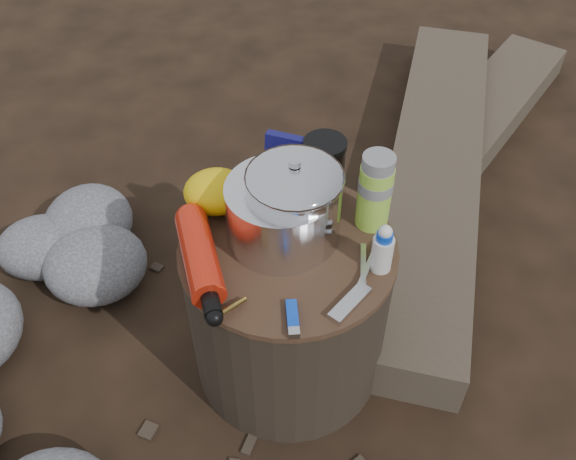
{
  "coord_description": "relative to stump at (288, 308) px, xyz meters",
  "views": [
    {
      "loc": [
        -0.07,
        -0.9,
        1.4
      ],
      "look_at": [
        0.0,
        0.0,
        0.48
      ],
      "focal_mm": 39.14,
      "sensor_mm": 36.0,
      "label": 1
    }
  ],
  "objects": [
    {
      "name": "ground",
      "position": [
        0.0,
        0.0,
        -0.21
      ],
      "size": [
        60.0,
        60.0,
        0.0
      ],
      "primitive_type": "plane",
      "color": "black",
      "rests_on": "ground"
    },
    {
      "name": "lighter",
      "position": [
        -0.01,
        -0.18,
        0.22
      ],
      "size": [
        0.02,
        0.08,
        0.02
      ],
      "primitive_type": "cube",
      "rotation": [
        0.0,
        0.0,
        0.0
      ],
      "color": "#0C3EC3",
      "rests_on": "stump"
    },
    {
      "name": "squeeze_bottle",
      "position": [
        0.18,
        -0.07,
        0.27
      ],
      "size": [
        0.04,
        0.04,
        0.1
      ],
      "primitive_type": "cylinder",
      "color": "silver",
      "rests_on": "stump"
    },
    {
      "name": "stuff_sack",
      "position": [
        -0.15,
        0.13,
        0.26
      ],
      "size": [
        0.14,
        0.12,
        0.1
      ],
      "primitive_type": "ellipsoid",
      "color": "yellow",
      "rests_on": "stump"
    },
    {
      "name": "pot_grabber",
      "position": [
        0.15,
        -0.08,
        0.22
      ],
      "size": [
        0.08,
        0.15,
        0.01
      ],
      "primitive_type": null,
      "rotation": [
        0.0,
        0.0,
        -0.31
      ],
      "color": "silver",
      "rests_on": "stump"
    },
    {
      "name": "log_small",
      "position": [
        0.73,
        0.89,
        -0.16
      ],
      "size": [
        0.99,
        1.12,
        0.11
      ],
      "primitive_type": "cube",
      "rotation": [
        0.0,
        0.0,
        -0.69
      ],
      "color": "#42382C",
      "rests_on": "ground"
    },
    {
      "name": "multitool",
      "position": [
        0.11,
        -0.17,
        0.22
      ],
      "size": [
        0.1,
        0.1,
        0.01
      ],
      "primitive_type": "cube",
      "rotation": [
        0.0,
        0.0,
        -0.77
      ],
      "color": "silver",
      "rests_on": "stump"
    },
    {
      "name": "foil_windscreen",
      "position": [
        -0.01,
        0.03,
        0.28
      ],
      "size": [
        0.23,
        0.23,
        0.14
      ],
      "primitive_type": "cylinder",
      "color": "silver",
      "rests_on": "stump"
    },
    {
      "name": "food_pouch",
      "position": [
        0.01,
        0.2,
        0.28
      ],
      "size": [
        0.11,
        0.06,
        0.14
      ],
      "primitive_type": "cube",
      "rotation": [
        0.0,
        0.0,
        -0.41
      ],
      "color": "#0E0D52",
      "rests_on": "stump"
    },
    {
      "name": "log_main",
      "position": [
        0.53,
        0.65,
        -0.14
      ],
      "size": [
        0.78,
        1.66,
        0.14
      ],
      "primitive_type": "cube",
      "rotation": [
        0.0,
        0.0,
        -0.32
      ],
      "color": "#42382C",
      "rests_on": "ground"
    },
    {
      "name": "travel_mug",
      "position": [
        0.09,
        0.17,
        0.28
      ],
      "size": [
        0.09,
        0.09,
        0.14
      ],
      "primitive_type": "cylinder",
      "color": "black",
      "rests_on": "stump"
    },
    {
      "name": "stump",
      "position": [
        0.0,
        0.0,
        0.0
      ],
      "size": [
        0.47,
        0.47,
        0.43
      ],
      "primitive_type": "cylinder",
      "color": "black",
      "rests_on": "ground"
    },
    {
      "name": "thermos",
      "position": [
        0.19,
        0.06,
        0.31
      ],
      "size": [
        0.07,
        0.07,
        0.18
      ],
      "primitive_type": "cylinder",
      "color": "#9ED93F",
      "rests_on": "stump"
    },
    {
      "name": "rock_ring",
      "position": [
        -0.62,
        0.02,
        -0.12
      ],
      "size": [
        0.44,
        0.95,
        0.19
      ],
      "primitive_type": null,
      "color": "#5C5D61",
      "rests_on": "ground"
    },
    {
      "name": "camping_pot",
      "position": [
        0.02,
        0.03,
        0.31
      ],
      "size": [
        0.2,
        0.2,
        0.2
      ],
      "primitive_type": "cylinder",
      "color": "silver",
      "rests_on": "stump"
    },
    {
      "name": "fuel_bottle",
      "position": [
        -0.18,
        -0.05,
        0.25
      ],
      "size": [
        0.12,
        0.3,
        0.07
      ],
      "primitive_type": null,
      "rotation": [
        0.0,
        0.0,
        0.2
      ],
      "color": "red",
      "rests_on": "stump"
    }
  ]
}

